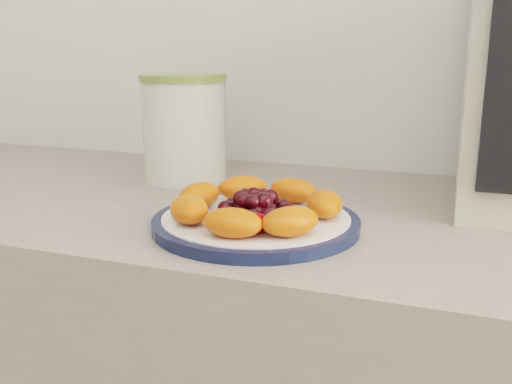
% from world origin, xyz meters
% --- Properties ---
extents(plate_rim, '(0.28, 0.28, 0.01)m').
position_xyz_m(plate_rim, '(-0.11, 1.07, 0.91)').
color(plate_rim, '#101938').
rests_on(plate_rim, counter).
extents(plate_face, '(0.25, 0.25, 0.02)m').
position_xyz_m(plate_face, '(-0.11, 1.07, 0.91)').
color(plate_face, white).
rests_on(plate_face, counter).
extents(canister, '(0.17, 0.17, 0.18)m').
position_xyz_m(canister, '(-0.33, 1.30, 0.99)').
color(canister, '#49601B').
rests_on(canister, counter).
extents(canister_lid, '(0.18, 0.18, 0.01)m').
position_xyz_m(canister_lid, '(-0.33, 1.30, 1.08)').
color(canister_lid, olive).
rests_on(canister_lid, canister).
extents(fruit_plate, '(0.24, 0.23, 0.04)m').
position_xyz_m(fruit_plate, '(-0.11, 1.07, 0.93)').
color(fruit_plate, '#D9410B').
rests_on(fruit_plate, plate_face).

